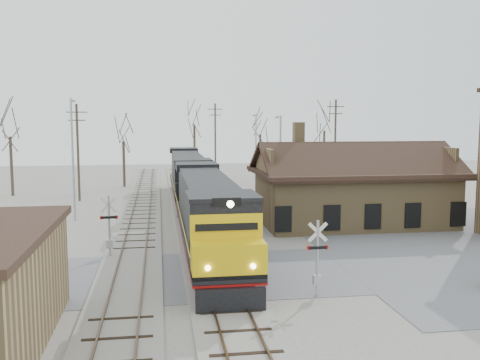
% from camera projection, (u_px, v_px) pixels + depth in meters
% --- Properties ---
extents(ground, '(140.00, 140.00, 0.00)m').
position_uv_depth(ground, '(216.00, 274.00, 28.20)').
color(ground, '#A09B90').
rests_on(ground, ground).
extents(road, '(60.00, 9.00, 0.03)m').
position_uv_depth(road, '(216.00, 274.00, 28.20)').
color(road, '#5E5E63').
rests_on(road, ground).
extents(track_main, '(3.40, 90.00, 0.24)m').
position_uv_depth(track_main, '(196.00, 220.00, 42.92)').
color(track_main, '#A09B90').
rests_on(track_main, ground).
extents(track_siding, '(3.40, 90.00, 0.24)m').
position_uv_depth(track_siding, '(139.00, 222.00, 42.25)').
color(track_siding, '#A09B90').
rests_on(track_siding, ground).
extents(depot, '(15.20, 9.31, 7.90)m').
position_uv_depth(depot, '(353.00, 193.00, 41.51)').
color(depot, '#92774B').
rests_on(depot, ground).
extents(locomotive_lead, '(3.20, 21.43, 4.76)m').
position_uv_depth(locomotive_lead, '(208.00, 214.00, 31.97)').
color(locomotive_lead, black).
rests_on(locomotive_lead, ground).
extents(locomotive_trailing, '(3.20, 21.43, 4.51)m').
position_uv_depth(locomotive_trailing, '(188.00, 176.00, 53.29)').
color(locomotive_trailing, black).
rests_on(locomotive_trailing, ground).
extents(crossbuck_near, '(1.02, 0.27, 3.57)m').
position_uv_depth(crossbuck_near, '(317.00, 261.00, 24.41)').
color(crossbuck_near, '#A5A8AD').
rests_on(crossbuck_near, ground).
extents(crossbuck_far, '(1.06, 0.28, 3.72)m').
position_uv_depth(crossbuck_far, '(109.00, 228.00, 31.35)').
color(crossbuck_far, '#A5A8AD').
rests_on(crossbuck_far, ground).
extents(streetlight_a, '(0.25, 2.04, 9.78)m').
position_uv_depth(streetlight_a, '(73.00, 153.00, 42.54)').
color(streetlight_a, '#A5A8AD').
rests_on(streetlight_a, ground).
extents(streetlight_b, '(0.25, 2.04, 8.46)m').
position_uv_depth(streetlight_b, '(280.00, 156.00, 48.72)').
color(streetlight_b, '#A5A8AD').
rests_on(streetlight_b, ground).
extents(streetlight_c, '(0.25, 2.04, 8.74)m').
position_uv_depth(streetlight_c, '(256.00, 145.00, 65.95)').
color(streetlight_c, '#A5A8AD').
rests_on(streetlight_c, ground).
extents(utility_pole_a, '(2.00, 0.24, 9.61)m').
position_uv_depth(utility_pole_a, '(78.00, 151.00, 52.83)').
color(utility_pole_a, '#382D23').
rests_on(utility_pole_a, ground).
extents(utility_pole_b, '(2.00, 0.24, 10.28)m').
position_uv_depth(utility_pole_b, '(215.00, 139.00, 74.33)').
color(utility_pole_b, '#382D23').
rests_on(utility_pole_b, ground).
extents(utility_pole_c, '(2.00, 0.24, 10.34)m').
position_uv_depth(utility_pole_c, '(335.00, 143.00, 61.25)').
color(utility_pole_c, '#382D23').
rests_on(utility_pole_c, ground).
extents(tree_a, '(4.20, 4.20, 10.29)m').
position_uv_depth(tree_a, '(10.00, 127.00, 56.19)').
color(tree_a, '#382D23').
rests_on(tree_a, ground).
extents(tree_b, '(3.66, 3.66, 8.98)m').
position_uv_depth(tree_b, '(123.00, 134.00, 63.81)').
color(tree_b, '#382D23').
rests_on(tree_b, ground).
extents(tree_c, '(4.90, 4.90, 12.01)m').
position_uv_depth(tree_c, '(194.00, 116.00, 74.22)').
color(tree_c, '#382D23').
rests_on(tree_c, ground).
extents(tree_d, '(4.04, 4.04, 9.91)m').
position_uv_depth(tree_d, '(260.00, 127.00, 72.10)').
color(tree_d, '#382D23').
rests_on(tree_d, ground).
extents(tree_e, '(4.42, 4.42, 10.82)m').
position_uv_depth(tree_e, '(324.00, 122.00, 69.92)').
color(tree_e, '#382D23').
rests_on(tree_e, ground).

